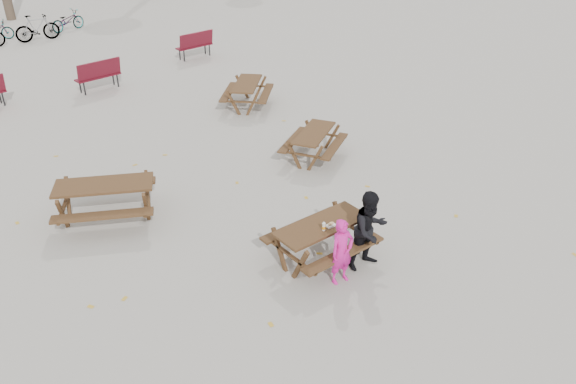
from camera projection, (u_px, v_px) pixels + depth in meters
ground at (321, 258)px, 10.60m from camera, size 80.00×80.00×0.00m
main_picnic_table at (322, 233)px, 10.31m from camera, size 1.80×1.45×0.78m
food_tray at (331, 225)px, 10.15m from camera, size 0.18×0.11×0.03m
bread_roll at (331, 223)px, 10.13m from camera, size 0.14×0.06×0.05m
soda_bottle at (324, 227)px, 10.01m from camera, size 0.07×0.07×0.17m
child at (342, 252)px, 9.72m from camera, size 0.48×0.34×1.26m
adult at (370, 230)px, 10.06m from camera, size 0.79×0.64×1.53m
picnic_table_east at (314, 145)px, 14.18m from camera, size 2.10×1.99×0.71m
picnic_table_north at (107, 202)px, 11.60m from camera, size 2.48×2.32×0.85m
picnic_table_far at (247, 95)px, 17.34m from camera, size 2.24×2.25×0.76m
park_bench_row at (50, 79)px, 18.23m from camera, size 12.46×1.95×1.03m
fallen_leaves at (264, 198)px, 12.58m from camera, size 11.00×11.00×0.01m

